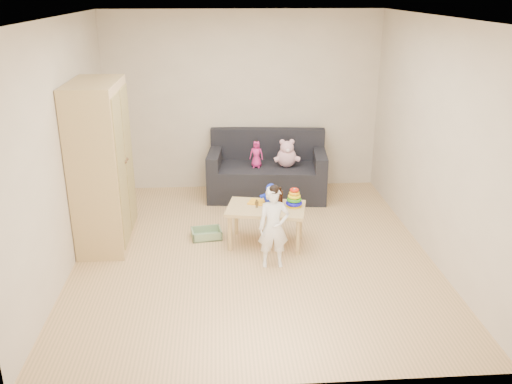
{
  "coord_description": "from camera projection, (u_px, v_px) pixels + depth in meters",
  "views": [
    {
      "loc": [
        -0.36,
        -5.61,
        2.89
      ],
      "look_at": [
        0.05,
        0.25,
        0.65
      ],
      "focal_mm": 38.0,
      "sensor_mm": 36.0,
      "label": 1
    }
  ],
  "objects": [
    {
      "name": "doll",
      "position": [
        256.0,
        155.0,
        7.65
      ],
      "size": [
        0.21,
        0.16,
        0.38
      ],
      "primitive_type": "imported",
      "rotation": [
        0.0,
        0.0,
        -0.19
      ],
      "color": "#DD2981",
      "rests_on": "sofa"
    },
    {
      "name": "storage_bin",
      "position": [
        206.0,
        234.0,
        6.63
      ],
      "size": [
        0.39,
        0.32,
        0.11
      ],
      "primitive_type": null,
      "rotation": [
        0.0,
        0.0,
        0.14
      ],
      "color": "gray",
      "rests_on": "ground"
    },
    {
      "name": "ring_stacker",
      "position": [
        294.0,
        199.0,
        6.31
      ],
      "size": [
        0.19,
        0.19,
        0.22
      ],
      "color": "#D8B50B",
      "rests_on": "play_table"
    },
    {
      "name": "toddler",
      "position": [
        274.0,
        228.0,
        5.83
      ],
      "size": [
        0.33,
        0.22,
        0.9
      ],
      "primitive_type": "imported",
      "rotation": [
        0.0,
        0.0,
        0.0
      ],
      "color": "white",
      "rests_on": "ground"
    },
    {
      "name": "yellow_book",
      "position": [
        257.0,
        202.0,
        6.45
      ],
      "size": [
        0.24,
        0.24,
        0.01
      ],
      "primitive_type": "cube",
      "rotation": [
        0.0,
        0.0,
        -0.36
      ],
      "color": "#FFAB1A",
      "rests_on": "play_table"
    },
    {
      "name": "play_table",
      "position": [
        266.0,
        226.0,
        6.41
      ],
      "size": [
        1.0,
        0.74,
        0.47
      ],
      "primitive_type": "cube",
      "rotation": [
        0.0,
        0.0,
        -0.2
      ],
      "color": "tan",
      "rests_on": "ground"
    },
    {
      "name": "sofa",
      "position": [
        267.0,
        181.0,
        7.88
      ],
      "size": [
        1.76,
        1.01,
        0.47
      ],
      "primitive_type": "cube",
      "rotation": [
        0.0,
        0.0,
        -0.1
      ],
      "color": "black",
      "rests_on": "ground"
    },
    {
      "name": "blue_plush",
      "position": [
        271.0,
        193.0,
        6.38
      ],
      "size": [
        0.23,
        0.19,
        0.26
      ],
      "primitive_type": null,
      "rotation": [
        0.0,
        0.0,
        0.12
      ],
      "color": "#172DD6",
      "rests_on": "play_table"
    },
    {
      "name": "room",
      "position": [
        253.0,
        144.0,
        5.82
      ],
      "size": [
        4.5,
        4.5,
        4.5
      ],
      "color": "tan",
      "rests_on": "ground"
    },
    {
      "name": "pink_bear",
      "position": [
        287.0,
        155.0,
        7.69
      ],
      "size": [
        0.32,
        0.28,
        0.34
      ],
      "primitive_type": null,
      "rotation": [
        0.0,
        0.0,
        0.08
      ],
      "color": "#ECAEBF",
      "rests_on": "sofa"
    },
    {
      "name": "brown_bottle",
      "position": [
        280.0,
        197.0,
        6.39
      ],
      "size": [
        0.07,
        0.07,
        0.21
      ],
      "color": "black",
      "rests_on": "play_table"
    },
    {
      "name": "wardrobe",
      "position": [
        101.0,
        165.0,
        6.22
      ],
      "size": [
        0.53,
        1.07,
        1.92
      ],
      "primitive_type": "cube",
      "color": "tan",
      "rests_on": "ground"
    },
    {
      "name": "wooden_figure",
      "position": [
        257.0,
        203.0,
        6.29
      ],
      "size": [
        0.05,
        0.04,
        0.1
      ],
      "primitive_type": null,
      "rotation": [
        0.0,
        0.0,
        -0.22
      ],
      "color": "brown",
      "rests_on": "play_table"
    }
  ]
}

